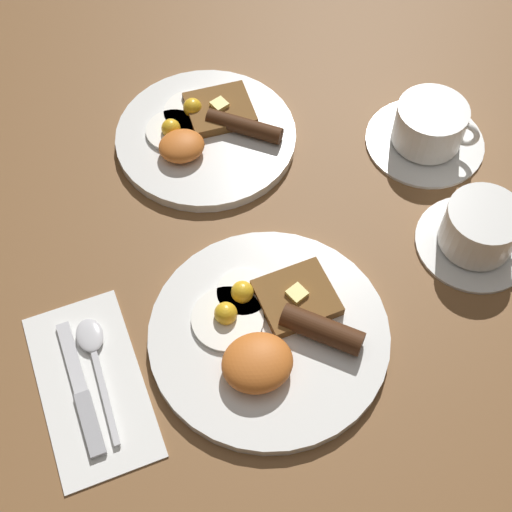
% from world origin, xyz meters
% --- Properties ---
extents(ground_plane, '(3.00, 3.00, 0.00)m').
position_xyz_m(ground_plane, '(0.00, 0.00, 0.00)').
color(ground_plane, brown).
extents(breakfast_plate_near, '(0.28, 0.28, 0.05)m').
position_xyz_m(breakfast_plate_near, '(-0.00, -0.00, 0.01)').
color(breakfast_plate_near, white).
rests_on(breakfast_plate_near, ground_plane).
extents(breakfast_plate_far, '(0.25, 0.25, 0.04)m').
position_xyz_m(breakfast_plate_far, '(0.02, 0.32, 0.01)').
color(breakfast_plate_far, white).
rests_on(breakfast_plate_far, ground_plane).
extents(teacup_near, '(0.15, 0.15, 0.07)m').
position_xyz_m(teacup_near, '(0.29, 0.04, 0.03)').
color(teacup_near, white).
rests_on(teacup_near, ground_plane).
extents(teacup_far, '(0.16, 0.16, 0.07)m').
position_xyz_m(teacup_far, '(0.31, 0.21, 0.03)').
color(teacup_far, white).
rests_on(teacup_far, ground_plane).
extents(napkin, '(0.12, 0.22, 0.01)m').
position_xyz_m(napkin, '(-0.21, 0.01, 0.00)').
color(napkin, white).
rests_on(napkin, ground_plane).
extents(knife, '(0.02, 0.17, 0.01)m').
position_xyz_m(knife, '(-0.22, 0.00, 0.01)').
color(knife, silver).
rests_on(knife, napkin).
extents(spoon, '(0.03, 0.16, 0.01)m').
position_xyz_m(spoon, '(-0.20, 0.05, 0.01)').
color(spoon, silver).
rests_on(spoon, napkin).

